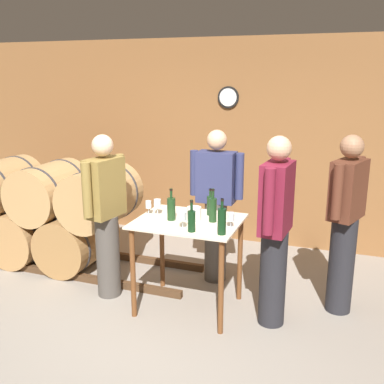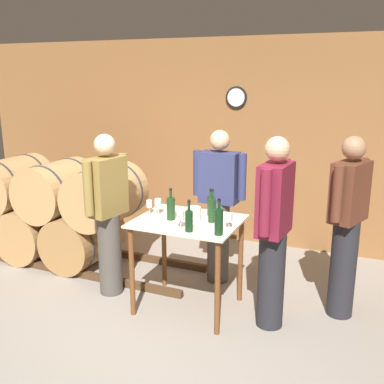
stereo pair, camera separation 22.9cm
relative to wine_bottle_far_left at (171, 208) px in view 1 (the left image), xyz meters
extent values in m
plane|color=gray|center=(0.06, -0.47, -1.02)|extent=(14.00, 14.00, 0.00)
cube|color=brown|center=(0.06, 2.07, 0.33)|extent=(8.40, 0.05, 2.70)
cylinder|color=black|center=(-0.03, 2.03, 0.93)|extent=(0.28, 0.03, 0.28)
cylinder|color=white|center=(-0.03, 2.02, 0.93)|extent=(0.23, 0.01, 0.23)
cube|color=#4C331E|center=(-2.12, 0.18, -0.98)|extent=(4.30, 0.06, 0.08)
cube|color=#4C331E|center=(-2.12, 0.87, -0.98)|extent=(4.30, 0.06, 0.08)
cylinder|color=#38383D|center=(-2.81, 0.78, -0.69)|extent=(0.68, 0.03, 0.68)
cylinder|color=#AD7F4C|center=(-2.12, 0.52, -0.69)|extent=(0.66, 0.86, 0.66)
cylinder|color=#38383D|center=(-2.12, 0.27, -0.69)|extent=(0.68, 0.03, 0.68)
cylinder|color=#38383D|center=(-2.12, 0.78, -0.69)|extent=(0.68, 0.03, 0.68)
cylinder|color=#9E7242|center=(-1.43, 0.52, -0.69)|extent=(0.66, 0.86, 0.66)
cylinder|color=#38383D|center=(-1.43, 0.27, -0.69)|extent=(0.68, 0.03, 0.68)
cylinder|color=#38383D|center=(-1.43, 0.78, -0.69)|extent=(0.68, 0.03, 0.68)
cylinder|color=tan|center=(-2.47, 0.52, -0.12)|extent=(0.66, 0.86, 0.66)
cylinder|color=#38383D|center=(-2.47, 0.78, -0.12)|extent=(0.68, 0.03, 0.68)
cylinder|color=tan|center=(-1.78, 0.52, -0.12)|extent=(0.66, 0.86, 0.66)
cylinder|color=#38383D|center=(-1.78, 0.27, -0.12)|extent=(0.68, 0.03, 0.68)
cylinder|color=#38383D|center=(-1.78, 0.78, -0.12)|extent=(0.68, 0.03, 0.68)
cylinder|color=tan|center=(-1.08, 0.52, -0.12)|extent=(0.66, 0.86, 0.66)
cylinder|color=#38383D|center=(-1.08, 0.27, -0.12)|extent=(0.68, 0.03, 0.68)
cylinder|color=#38383D|center=(-1.08, 0.78, -0.12)|extent=(0.68, 0.03, 0.68)
cube|color=beige|center=(0.15, 0.05, -0.12)|extent=(0.97, 0.79, 0.02)
cylinder|color=brown|center=(-0.27, -0.29, -0.58)|extent=(0.05, 0.05, 0.88)
cylinder|color=brown|center=(0.58, -0.29, -0.58)|extent=(0.05, 0.05, 0.88)
cylinder|color=brown|center=(-0.27, 0.38, -0.58)|extent=(0.05, 0.05, 0.88)
cylinder|color=brown|center=(0.58, 0.38, -0.58)|extent=(0.05, 0.05, 0.88)
cylinder|color=#193819|center=(0.00, 0.00, -0.01)|extent=(0.08, 0.08, 0.21)
cylinder|color=#193819|center=(0.00, 0.00, 0.14)|extent=(0.02, 0.02, 0.09)
cylinder|color=black|center=(0.00, 0.00, 0.18)|extent=(0.03, 0.03, 0.02)
cylinder|color=black|center=(0.29, -0.24, -0.02)|extent=(0.07, 0.07, 0.19)
cylinder|color=black|center=(0.29, -0.24, 0.12)|extent=(0.02, 0.02, 0.10)
cylinder|color=black|center=(0.29, -0.24, 0.16)|extent=(0.03, 0.03, 0.02)
cylinder|color=#193819|center=(0.30, 0.27, -0.02)|extent=(0.07, 0.07, 0.19)
cylinder|color=#193819|center=(0.30, 0.27, 0.11)|extent=(0.02, 0.02, 0.07)
cylinder|color=black|center=(0.30, 0.27, 0.14)|extent=(0.03, 0.03, 0.02)
cylinder|color=#193819|center=(0.38, 0.08, 0.00)|extent=(0.07, 0.07, 0.22)
cylinder|color=#193819|center=(0.38, 0.08, 0.16)|extent=(0.02, 0.02, 0.09)
cylinder|color=black|center=(0.38, 0.08, 0.19)|extent=(0.03, 0.03, 0.02)
cylinder|color=black|center=(0.56, -0.21, 0.00)|extent=(0.07, 0.07, 0.23)
cylinder|color=black|center=(0.56, -0.21, 0.16)|extent=(0.02, 0.02, 0.09)
cylinder|color=black|center=(0.56, -0.21, 0.19)|extent=(0.03, 0.03, 0.02)
cylinder|color=silver|center=(-0.27, 0.08, -0.11)|extent=(0.06, 0.06, 0.00)
cylinder|color=silver|center=(-0.27, 0.08, -0.08)|extent=(0.01, 0.01, 0.06)
cylinder|color=silver|center=(-0.27, 0.08, -0.01)|extent=(0.06, 0.06, 0.07)
cylinder|color=silver|center=(-0.19, 0.10, -0.11)|extent=(0.06, 0.06, 0.00)
cylinder|color=silver|center=(-0.19, 0.10, -0.07)|extent=(0.01, 0.01, 0.08)
cylinder|color=silver|center=(-0.19, 0.10, 0.01)|extent=(0.07, 0.07, 0.07)
cylinder|color=silver|center=(0.19, -0.19, -0.11)|extent=(0.06, 0.06, 0.00)
cylinder|color=silver|center=(0.19, -0.19, -0.07)|extent=(0.01, 0.01, 0.08)
cylinder|color=silver|center=(0.19, -0.19, 0.01)|extent=(0.07, 0.07, 0.07)
cylinder|color=silver|center=(0.58, -0.02, -0.11)|extent=(0.06, 0.06, 0.00)
cylinder|color=silver|center=(0.58, -0.02, -0.08)|extent=(0.01, 0.01, 0.06)
cylinder|color=silver|center=(0.58, -0.02, -0.01)|extent=(0.06, 0.06, 0.07)
cylinder|color=white|center=(0.20, 0.07, -0.05)|extent=(0.13, 0.13, 0.13)
cylinder|color=#232328|center=(0.97, 0.04, -0.57)|extent=(0.24, 0.24, 0.89)
cube|color=maroon|center=(0.97, 0.04, 0.18)|extent=(0.25, 0.42, 0.62)
sphere|color=tan|center=(0.97, 0.04, 0.62)|extent=(0.21, 0.21, 0.21)
cylinder|color=maroon|center=(0.99, 0.29, 0.21)|extent=(0.09, 0.09, 0.56)
cylinder|color=maroon|center=(0.95, -0.21, 0.21)|extent=(0.09, 0.09, 0.56)
cylinder|color=#232328|center=(1.54, 0.49, -0.55)|extent=(0.24, 0.24, 0.94)
cube|color=#592D1E|center=(1.54, 0.49, 0.20)|extent=(0.34, 0.45, 0.54)
sphere|color=#9E7051|center=(1.54, 0.49, 0.59)|extent=(0.21, 0.21, 0.21)
cylinder|color=#592D1E|center=(1.63, 0.73, 0.22)|extent=(0.09, 0.09, 0.49)
cylinder|color=#592D1E|center=(1.46, 0.26, 0.22)|extent=(0.09, 0.09, 0.49)
cylinder|color=#4C4742|center=(-0.72, 0.02, -0.59)|extent=(0.24, 0.24, 0.86)
cube|color=olive|center=(-0.72, 0.02, 0.14)|extent=(0.29, 0.43, 0.59)
sphere|color=beige|center=(-0.72, 0.02, 0.55)|extent=(0.21, 0.21, 0.21)
cylinder|color=olive|center=(-0.76, -0.23, 0.16)|extent=(0.09, 0.09, 0.53)
cylinder|color=olive|center=(-0.67, 0.26, 0.16)|extent=(0.09, 0.09, 0.53)
cylinder|color=#4C4742|center=(0.22, 0.73, -0.56)|extent=(0.24, 0.24, 0.91)
cube|color=navy|center=(0.22, 0.73, 0.16)|extent=(0.40, 0.22, 0.54)
sphere|color=tan|center=(0.22, 0.73, 0.56)|extent=(0.21, 0.21, 0.21)
cylinder|color=navy|center=(0.47, 0.73, 0.19)|extent=(0.09, 0.09, 0.49)
cylinder|color=navy|center=(-0.03, 0.73, 0.19)|extent=(0.09, 0.09, 0.49)
camera|label=1|loc=(1.56, -3.72, 1.22)|focal=42.00mm
camera|label=2|loc=(1.77, -3.63, 1.22)|focal=42.00mm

